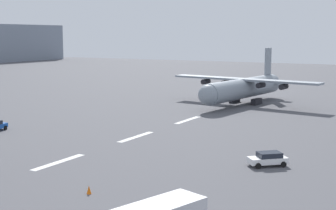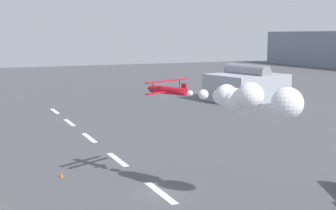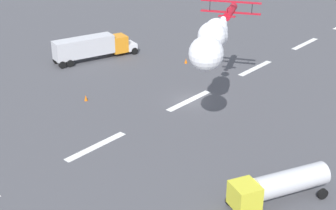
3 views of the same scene
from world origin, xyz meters
The scene contains 10 objects.
ground_plane centered at (0.00, 0.00, 0.00)m, with size 440.00×440.00×0.00m, color #4C4C51.
runway_stripe_2 centered at (-31.29, 0.00, 0.01)m, with size 8.00×0.90×0.01m, color white.
runway_stripe_3 centered at (-15.64, 0.00, 0.01)m, with size 8.00×0.90×0.01m, color white.
runway_stripe_4 centered at (0.00, 0.00, 0.01)m, with size 8.00×0.90×0.01m, color white.
runway_stripe_5 centered at (15.64, 0.00, 0.01)m, with size 8.00×0.90×0.01m, color white.
stunt_biplane_red centered at (5.79, 7.65, 11.26)m, with size 18.72×12.11×3.57m.
semi_truck_orange centered at (-2.16, -21.08, 2.11)m, with size 13.51×6.55×3.70m.
fuel_tanker_truck centered at (11.56, 19.49, 1.75)m, with size 9.43×6.31×2.90m.
traffic_cone_near centered at (-10.47, -9.19, 0.38)m, with size 0.44×0.44×0.75m, color orange.
traffic_cone_far centered at (8.71, -9.91, 0.38)m, with size 0.44×0.44×0.75m, color orange.
Camera 3 is at (45.07, 36.28, 26.37)m, focal length 53.13 mm.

